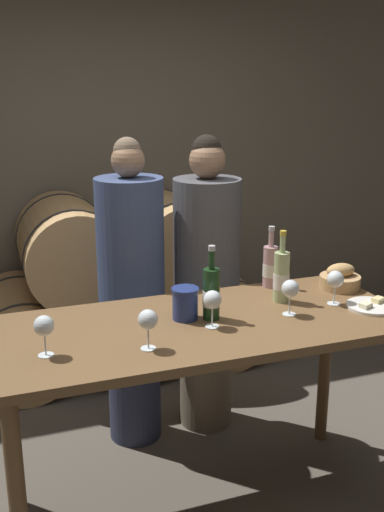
{
  "coord_description": "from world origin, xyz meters",
  "views": [
    {
      "loc": [
        -0.85,
        -2.22,
        1.93
      ],
      "look_at": [
        0.0,
        0.15,
        1.2
      ],
      "focal_mm": 42.0,
      "sensor_mm": 36.0,
      "label": 1
    }
  ],
  "objects_px": {
    "wine_bottle_rose": "(270,266)",
    "wine_glass_far_left": "(44,327)",
    "tasting_table": "(204,348)",
    "wine_bottle_white": "(281,276)",
    "cheese_plate": "(372,306)",
    "wine_glass_far_right": "(335,280)",
    "wine_glass_center": "(212,301)",
    "wine_glass_right": "(290,289)",
    "blue_crock": "(185,302)",
    "wine_glass_left": "(148,320)",
    "person_left": "(132,294)",
    "wine_bottle_red": "(211,293)",
    "bread_basket": "(340,279)",
    "person_right": "(206,286)"
  },
  "relations": [
    {
      "from": "wine_bottle_rose",
      "to": "wine_glass_far_left",
      "type": "relative_size",
      "value": 1.92
    },
    {
      "from": "wine_bottle_rose",
      "to": "tasting_table",
      "type": "bearing_deg",
      "value": -146.17
    },
    {
      "from": "wine_bottle_white",
      "to": "cheese_plate",
      "type": "xyz_separation_m",
      "value": [
        0.35,
        -0.22,
        -0.11
      ]
    },
    {
      "from": "cheese_plate",
      "to": "wine_glass_far_right",
      "type": "relative_size",
      "value": 1.41
    },
    {
      "from": "wine_bottle_white",
      "to": "cheese_plate",
      "type": "distance_m",
      "value": 0.43
    },
    {
      "from": "wine_bottle_white",
      "to": "wine_bottle_rose",
      "type": "relative_size",
      "value": 1.1
    },
    {
      "from": "tasting_table",
      "to": "wine_glass_center",
      "type": "relative_size",
      "value": 11.05
    },
    {
      "from": "wine_glass_right",
      "to": "wine_bottle_rose",
      "type": "bearing_deg",
      "value": 76.29
    },
    {
      "from": "wine_bottle_rose",
      "to": "blue_crock",
      "type": "height_order",
      "value": "wine_bottle_rose"
    },
    {
      "from": "cheese_plate",
      "to": "wine_glass_far_left",
      "type": "xyz_separation_m",
      "value": [
        -1.45,
        -0.01,
        0.11
      ]
    },
    {
      "from": "wine_glass_far_left",
      "to": "wine_glass_left",
      "type": "distance_m",
      "value": 0.38
    },
    {
      "from": "tasting_table",
      "to": "blue_crock",
      "type": "height_order",
      "value": "blue_crock"
    },
    {
      "from": "wine_bottle_rose",
      "to": "wine_glass_center",
      "type": "height_order",
      "value": "wine_bottle_rose"
    },
    {
      "from": "wine_bottle_rose",
      "to": "wine_glass_left",
      "type": "xyz_separation_m",
      "value": [
        -0.77,
        -0.5,
        0.01
      ]
    },
    {
      "from": "person_left",
      "to": "wine_bottle_red",
      "type": "height_order",
      "value": "person_left"
    },
    {
      "from": "blue_crock",
      "to": "wine_glass_far_left",
      "type": "bearing_deg",
      "value": -164.47
    },
    {
      "from": "person_left",
      "to": "wine_glass_right",
      "type": "distance_m",
      "value": 0.95
    },
    {
      "from": "wine_bottle_red",
      "to": "bread_basket",
      "type": "bearing_deg",
      "value": 11.83
    },
    {
      "from": "person_left",
      "to": "wine_glass_far_right",
      "type": "relative_size",
      "value": 10.39
    },
    {
      "from": "wine_glass_left",
      "to": "wine_glass_right",
      "type": "xyz_separation_m",
      "value": [
        0.68,
        0.13,
        0.0
      ]
    },
    {
      "from": "wine_bottle_red",
      "to": "cheese_plate",
      "type": "height_order",
      "value": "wine_bottle_red"
    },
    {
      "from": "wine_glass_left",
      "to": "wine_glass_right",
      "type": "relative_size",
      "value": 1.0
    },
    {
      "from": "person_left",
      "to": "wine_glass_center",
      "type": "distance_m",
      "value": 0.82
    },
    {
      "from": "wine_glass_far_left",
      "to": "person_right",
      "type": "bearing_deg",
      "value": 40.55
    },
    {
      "from": "person_right",
      "to": "blue_crock",
      "type": "bearing_deg",
      "value": -118.17
    },
    {
      "from": "wine_glass_far_left",
      "to": "wine_glass_far_right",
      "type": "height_order",
      "value": "same"
    },
    {
      "from": "wine_glass_left",
      "to": "wine_glass_right",
      "type": "distance_m",
      "value": 0.69
    },
    {
      "from": "tasting_table",
      "to": "person_left",
      "type": "height_order",
      "value": "person_left"
    },
    {
      "from": "wine_bottle_white",
      "to": "wine_glass_center",
      "type": "height_order",
      "value": "wine_bottle_white"
    },
    {
      "from": "wine_bottle_red",
      "to": "wine_glass_center",
      "type": "distance_m",
      "value": 0.09
    },
    {
      "from": "tasting_table",
      "to": "wine_glass_left",
      "type": "distance_m",
      "value": 0.42
    },
    {
      "from": "wine_bottle_white",
      "to": "wine_glass_far_right",
      "type": "height_order",
      "value": "wine_bottle_white"
    },
    {
      "from": "person_left",
      "to": "wine_glass_far_left",
      "type": "distance_m",
      "value": 1.0
    },
    {
      "from": "cheese_plate",
      "to": "wine_bottle_rose",
      "type": "bearing_deg",
      "value": 125.66
    },
    {
      "from": "person_left",
      "to": "wine_bottle_red",
      "type": "relative_size",
      "value": 5.1
    },
    {
      "from": "wine_glass_right",
      "to": "wine_glass_far_right",
      "type": "xyz_separation_m",
      "value": [
        0.26,
        0.05,
        0.0
      ]
    },
    {
      "from": "wine_bottle_white",
      "to": "wine_glass_left",
      "type": "bearing_deg",
      "value": -157.65
    },
    {
      "from": "tasting_table",
      "to": "wine_glass_right",
      "type": "bearing_deg",
      "value": -8.16
    },
    {
      "from": "wine_bottle_red",
      "to": "wine_glass_far_left",
      "type": "height_order",
      "value": "wine_bottle_red"
    },
    {
      "from": "person_left",
      "to": "wine_glass_left",
      "type": "bearing_deg",
      "value": -99.9
    },
    {
      "from": "wine_bottle_rose",
      "to": "blue_crock",
      "type": "relative_size",
      "value": 2.2
    },
    {
      "from": "wine_glass_center",
      "to": "bread_basket",
      "type": "bearing_deg",
      "value": 17.49
    },
    {
      "from": "wine_glass_far_left",
      "to": "wine_glass_center",
      "type": "bearing_deg",
      "value": 3.74
    },
    {
      "from": "person_left",
      "to": "wine_glass_right",
      "type": "height_order",
      "value": "person_left"
    },
    {
      "from": "blue_crock",
      "to": "bread_basket",
      "type": "distance_m",
      "value": 0.86
    },
    {
      "from": "wine_bottle_red",
      "to": "wine_glass_far_left",
      "type": "xyz_separation_m",
      "value": [
        -0.72,
        -0.13,
        0.0
      ]
    },
    {
      "from": "tasting_table",
      "to": "wine_bottle_white",
      "type": "height_order",
      "value": "wine_bottle_white"
    },
    {
      "from": "wine_bottle_red",
      "to": "wine_glass_center",
      "type": "xyz_separation_m",
      "value": [
        -0.03,
        -0.09,
        0.0
      ]
    },
    {
      "from": "person_left",
      "to": "wine_bottle_rose",
      "type": "bearing_deg",
      "value": -32.41
    },
    {
      "from": "tasting_table",
      "to": "cheese_plate",
      "type": "bearing_deg",
      "value": -7.76
    }
  ]
}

